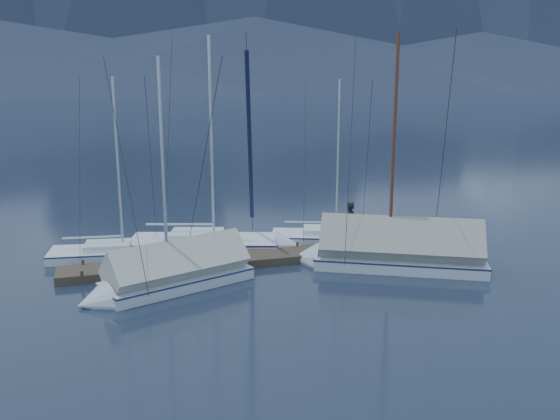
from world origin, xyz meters
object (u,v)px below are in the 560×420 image
at_px(sailboat_open_right, 345,239).
at_px(person, 351,223).
at_px(sailboat_open_mid, 226,245).
at_px(sailboat_covered_far, 165,278).
at_px(sailboat_open_left, 134,253).
at_px(sailboat_covered_near, 385,254).

xyz_separation_m(sailboat_open_right, person, (-0.34, -1.41, 1.14)).
xyz_separation_m(sailboat_open_mid, sailboat_covered_far, (-3.17, -4.38, 0.27)).
relative_size(sailboat_open_left, sailboat_covered_far, 0.92).
distance_m(sailboat_open_mid, sailboat_open_right, 5.66).
bearing_deg(sailboat_open_mid, sailboat_open_left, 179.68).
height_order(sailboat_covered_near, sailboat_covered_far, sailboat_covered_near).
bearing_deg(sailboat_open_mid, sailboat_covered_near, -35.90).
height_order(sailboat_open_mid, sailboat_open_right, sailboat_open_mid).
bearing_deg(sailboat_open_mid, sailboat_open_right, -4.10).
bearing_deg(person, sailboat_covered_far, 122.19).
bearing_deg(sailboat_covered_near, sailboat_covered_far, -178.92).
xyz_separation_m(sailboat_covered_far, person, (8.47, 2.57, 0.83)).
distance_m(sailboat_open_left, sailboat_covered_far, 4.50).
bearing_deg(sailboat_covered_near, sailboat_open_mid, 144.10).
height_order(sailboat_open_left, sailboat_open_mid, sailboat_open_mid).
relative_size(sailboat_covered_near, sailboat_covered_far, 1.12).
distance_m(sailboat_covered_near, person, 2.57).
distance_m(sailboat_open_mid, sailboat_covered_far, 5.41).
xyz_separation_m(sailboat_open_right, sailboat_covered_near, (0.17, -3.81, 0.37)).
bearing_deg(sailboat_open_left, person, -11.07).
bearing_deg(sailboat_open_right, sailboat_open_mid, 175.90).
relative_size(sailboat_open_left, person, 4.46).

